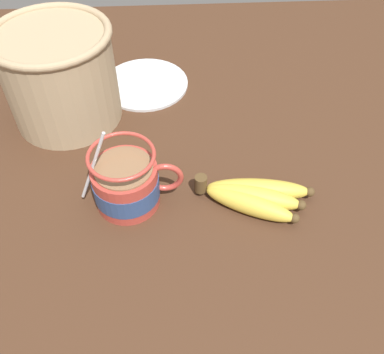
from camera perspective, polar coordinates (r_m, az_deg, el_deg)
table at (r=68.87cm, az=-1.02°, el=-5.78°), size 137.91×137.91×3.60cm
coffee_mug at (r=66.61cm, az=-8.71°, el=-0.84°), size 16.24×10.33×14.84cm
banana_bunch at (r=68.05cm, az=8.23°, el=-2.49°), size 19.02×10.10×4.06cm
woven_basket at (r=81.79cm, az=-17.22°, el=12.91°), size 20.89×20.89×17.83cm
small_plate at (r=91.89cm, az=-6.27°, el=12.25°), size 17.84×17.84×0.60cm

